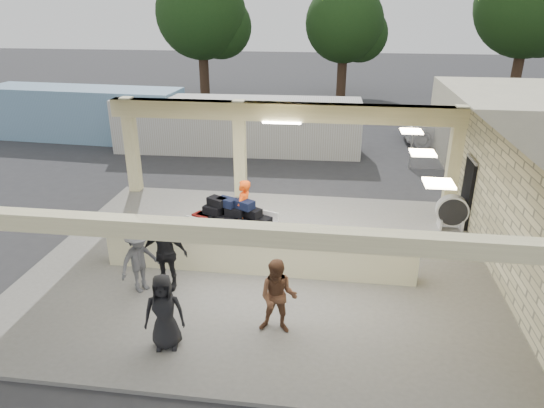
# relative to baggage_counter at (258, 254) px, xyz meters

# --- Properties ---
(ground) EXTENTS (120.00, 120.00, 0.00)m
(ground) POSITION_rel_baggage_counter_xyz_m (0.00, 0.50, -0.59)
(ground) COLOR #2A2A2D
(ground) RESTS_ON ground
(pavilion) EXTENTS (12.01, 10.00, 3.55)m
(pavilion) POSITION_rel_baggage_counter_xyz_m (0.21, 1.16, 0.76)
(pavilion) COLOR slate
(pavilion) RESTS_ON ground
(baggage_counter) EXTENTS (8.20, 0.58, 0.98)m
(baggage_counter) POSITION_rel_baggage_counter_xyz_m (0.00, 0.00, 0.00)
(baggage_counter) COLOR beige
(baggage_counter) RESTS_ON pavilion
(luggage_cart) EXTENTS (2.61, 2.09, 1.32)m
(luggage_cart) POSITION_rel_baggage_counter_xyz_m (-1.04, 1.62, 0.25)
(luggage_cart) COLOR white
(luggage_cart) RESTS_ON pavilion
(drum_fan) EXTENTS (0.98, 0.54, 1.07)m
(drum_fan) POSITION_rel_baggage_counter_xyz_m (5.50, 3.39, 0.09)
(drum_fan) COLOR white
(drum_fan) RESTS_ON pavilion
(baggage_handler) EXTENTS (0.50, 0.74, 1.86)m
(baggage_handler) POSITION_rel_baggage_counter_xyz_m (-0.72, 1.75, 0.44)
(baggage_handler) COLOR #FB4A0D
(baggage_handler) RESTS_ON pavilion
(passenger_a) EXTENTS (0.83, 0.39, 1.69)m
(passenger_a) POSITION_rel_baggage_counter_xyz_m (0.81, -2.41, 0.36)
(passenger_a) COLOR brown
(passenger_a) RESTS_ON pavilion
(passenger_b) EXTENTS (1.11, 0.41, 1.89)m
(passenger_b) POSITION_rel_baggage_counter_xyz_m (-2.10, -1.07, 0.46)
(passenger_b) COLOR black
(passenger_b) RESTS_ON pavilion
(passenger_c) EXTENTS (0.90, 1.09, 1.64)m
(passenger_c) POSITION_rel_baggage_counter_xyz_m (-2.67, -1.28, 0.33)
(passenger_c) COLOR #55555A
(passenger_c) RESTS_ON pavilion
(passenger_d) EXTENTS (0.85, 0.49, 1.64)m
(passenger_d) POSITION_rel_baggage_counter_xyz_m (-1.38, -3.21, 0.34)
(passenger_d) COLOR black
(passenger_d) RESTS_ON pavilion
(car_white_a) EXTENTS (5.27, 2.66, 1.48)m
(car_white_a) POSITION_rel_baggage_counter_xyz_m (7.80, 13.80, 0.15)
(car_white_a) COLOR white
(car_white_a) RESTS_ON ground
(car_white_b) EXTENTS (4.99, 2.34, 1.52)m
(car_white_b) POSITION_rel_baggage_counter_xyz_m (10.66, 13.78, 0.17)
(car_white_b) COLOR white
(car_white_b) RESTS_ON ground
(car_dark) EXTENTS (4.60, 1.76, 1.52)m
(car_dark) POSITION_rel_baggage_counter_xyz_m (7.54, 14.61, 0.17)
(car_dark) COLOR black
(car_dark) RESTS_ON ground
(container_white) EXTENTS (11.53, 2.66, 2.48)m
(container_white) POSITION_rel_baggage_counter_xyz_m (-2.80, 11.11, 0.66)
(container_white) COLOR beige
(container_white) RESTS_ON ground
(container_blue) EXTENTS (10.20, 3.01, 2.62)m
(container_blue) POSITION_rel_baggage_counter_xyz_m (-11.02, 12.27, 0.72)
(container_blue) COLOR #7195B5
(container_blue) RESTS_ON ground
(tree_left) EXTENTS (6.60, 6.30, 9.00)m
(tree_left) POSITION_rel_baggage_counter_xyz_m (-7.68, 24.66, 5.00)
(tree_left) COLOR #382619
(tree_left) RESTS_ON ground
(tree_mid) EXTENTS (6.00, 5.60, 8.00)m
(tree_mid) POSITION_rel_baggage_counter_xyz_m (2.32, 26.66, 4.38)
(tree_mid) COLOR #382619
(tree_mid) RESTS_ON ground
(tree_right) EXTENTS (7.20, 7.00, 10.00)m
(tree_right) POSITION_rel_baggage_counter_xyz_m (14.32, 25.66, 5.63)
(tree_right) COLOR #382619
(tree_right) RESTS_ON ground
(adjacent_building) EXTENTS (6.00, 8.00, 3.20)m
(adjacent_building) POSITION_rel_baggage_counter_xyz_m (9.50, 10.50, 1.01)
(adjacent_building) COLOR beige
(adjacent_building) RESTS_ON ground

